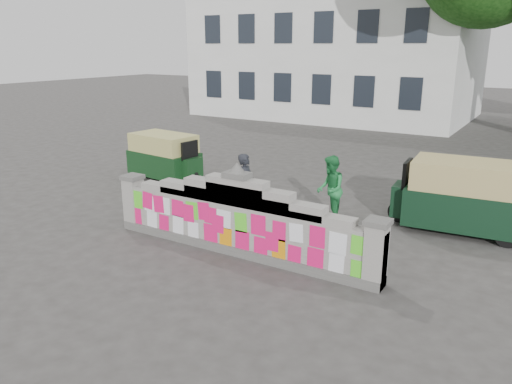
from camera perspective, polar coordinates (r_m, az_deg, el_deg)
ground at (r=10.86m, az=-2.08°, el=-6.98°), size 100.00×100.00×0.00m
parapet_wall at (r=10.58m, az=-2.14°, el=-3.26°), size 6.48×0.44×2.01m
building at (r=32.76m, az=9.38°, el=15.74°), size 16.00×10.00×8.90m
cyclist_bike at (r=12.31m, az=-1.16°, el=-1.79°), size 1.82×0.81×0.92m
cyclist_rider at (r=12.22m, az=-1.17°, el=-0.36°), size 0.44×0.61×1.57m
pedestrian at (r=12.58m, az=8.47°, el=0.30°), size 0.94×1.03×1.71m
rickshaw_left at (r=16.82m, az=-10.31°, el=4.07°), size 2.79×1.52×1.51m
rickshaw_right at (r=12.79m, az=22.45°, el=-0.37°), size 3.15×1.65×1.72m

